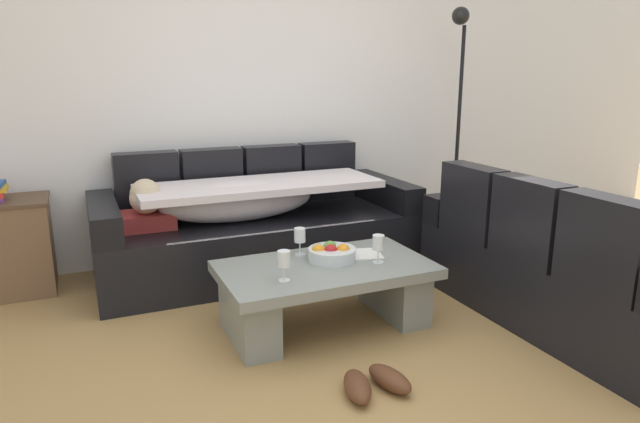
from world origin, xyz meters
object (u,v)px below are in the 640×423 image
(coffee_table, at_px, (325,288))
(pair_of_shoes, at_px, (374,383))
(fruit_bowl, at_px, (332,253))
(wine_glass_far_back, at_px, (300,236))
(couch_along_wall, at_px, (253,227))
(wine_glass_near_left, at_px, (284,260))
(couch_near_window, at_px, (570,265))
(open_magazine, at_px, (358,255))
(wine_glass_near_right, at_px, (378,244))
(floor_lamp, at_px, (457,112))

(coffee_table, bearing_deg, pair_of_shoes, -96.02)
(fruit_bowl, relative_size, wine_glass_far_back, 1.69)
(couch_along_wall, height_order, wine_glass_near_left, couch_along_wall)
(couch_near_window, relative_size, wine_glass_far_back, 11.02)
(couch_along_wall, distance_m, wine_glass_near_left, 1.26)
(pair_of_shoes, bearing_deg, couch_along_wall, 90.66)
(wine_glass_far_back, relative_size, pair_of_shoes, 0.47)
(wine_glass_near_left, bearing_deg, coffee_table, 25.87)
(wine_glass_near_left, bearing_deg, couch_near_window, -11.04)
(open_magazine, height_order, pair_of_shoes, open_magazine)
(wine_glass_near_right, height_order, wine_glass_far_back, same)
(coffee_table, height_order, fruit_bowl, fruit_bowl)
(fruit_bowl, height_order, wine_glass_near_right, wine_glass_near_right)
(fruit_bowl, height_order, wine_glass_far_back, wine_glass_far_back)
(couch_along_wall, height_order, coffee_table, couch_along_wall)
(floor_lamp, relative_size, pair_of_shoes, 5.57)
(open_magazine, height_order, floor_lamp, floor_lamp)
(pair_of_shoes, bearing_deg, floor_lamp, 45.97)
(wine_glass_near_left, height_order, wine_glass_near_right, same)
(wine_glass_near_right, bearing_deg, couch_along_wall, 108.11)
(couch_along_wall, bearing_deg, floor_lamp, 2.54)
(pair_of_shoes, bearing_deg, wine_glass_near_right, 59.73)
(coffee_table, bearing_deg, couch_along_wall, 95.08)
(coffee_table, xyz_separation_m, pair_of_shoes, (-0.08, -0.72, -0.19))
(fruit_bowl, distance_m, floor_lamp, 2.13)
(wine_glass_far_back, relative_size, floor_lamp, 0.09)
(couch_along_wall, distance_m, floor_lamp, 2.01)
(wine_glass_near_right, bearing_deg, couch_near_window, -19.30)
(coffee_table, distance_m, fruit_bowl, 0.20)
(couch_along_wall, xyz_separation_m, wine_glass_near_left, (-0.21, -1.23, 0.16))
(floor_lamp, bearing_deg, pair_of_shoes, -134.03)
(couch_near_window, bearing_deg, floor_lamp, -12.70)
(floor_lamp, bearing_deg, wine_glass_far_back, -152.48)
(couch_along_wall, relative_size, fruit_bowl, 8.17)
(couch_near_window, distance_m, open_magazine, 1.26)
(couch_near_window, height_order, floor_lamp, floor_lamp)
(pair_of_shoes, bearing_deg, couch_near_window, 9.53)
(couch_along_wall, bearing_deg, wine_glass_near_right, -71.89)
(wine_glass_near_left, height_order, open_magazine, wine_glass_near_left)
(couch_along_wall, height_order, fruit_bowl, couch_along_wall)
(couch_along_wall, xyz_separation_m, coffee_table, (0.10, -1.09, -0.09))
(wine_glass_far_back, bearing_deg, wine_glass_near_left, -122.54)
(couch_near_window, relative_size, wine_glass_near_right, 11.02)
(fruit_bowl, distance_m, wine_glass_near_right, 0.28)
(fruit_bowl, distance_m, open_magazine, 0.18)
(floor_lamp, bearing_deg, coffee_table, -146.25)
(coffee_table, height_order, wine_glass_near_left, wine_glass_near_left)
(coffee_table, xyz_separation_m, floor_lamp, (1.75, 1.17, 0.88))
(wine_glass_near_left, distance_m, pair_of_shoes, 0.76)
(fruit_bowl, bearing_deg, couch_along_wall, 99.11)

